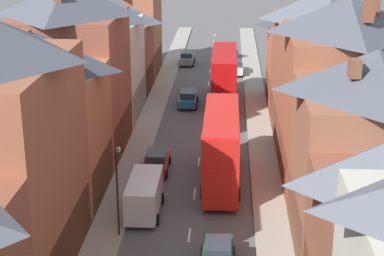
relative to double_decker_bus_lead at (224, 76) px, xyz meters
The scene contains 15 objects.
pavement_left 11.29m from the double_decker_bus_lead, 129.00° to the right, with size 2.20×104.00×0.14m, color gray.
pavement_right 9.53m from the double_decker_bus_lead, 68.75° to the right, with size 2.20×104.00×0.14m, color gray.
centre_line_dashes 11.03m from the double_decker_bus_lead, 99.67° to the right, with size 0.14×97.80×0.01m.
terrace_row_left 24.84m from the double_decker_bus_lead, 119.11° to the right, with size 8.00×74.44×14.45m.
terrace_row_right 28.25m from the double_decker_bus_lead, 72.61° to the right, with size 8.00×62.33×13.75m.
double_decker_bus_lead is the anchor object (origin of this frame).
double_decker_bus_mid_street 20.44m from the double_decker_bus_lead, 90.00° to the right, with size 2.74×10.80×5.30m.
car_near_blue 17.88m from the double_decker_bus_lead, 89.97° to the left, with size 1.90×3.90×1.61m.
car_near_silver 32.22m from the double_decker_bus_lead, 89.98° to the right, with size 1.90×3.90×1.68m.
car_parked_left_a 19.29m from the double_decker_bus_lead, 104.77° to the right, with size 1.90×4.39×1.61m.
car_mid_black 4.31m from the double_decker_bus_lead, 160.43° to the right, with size 1.90×4.45×1.61m.
car_parked_left_b 12.47m from the double_decker_bus_lead, 83.90° to the left, with size 1.90×4.27×1.68m.
car_far_grey 17.71m from the double_decker_bus_lead, 106.13° to the left, with size 1.90×4.24×1.67m.
delivery_van 26.18m from the double_decker_bus_lead, 100.78° to the right, with size 2.20×5.20×2.41m.
street_lamp 29.43m from the double_decker_bus_lead, 101.85° to the right, with size 0.20×1.12×5.50m.
Camera 1 is at (2.18, -16.87, 18.85)m, focal length 60.00 mm.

